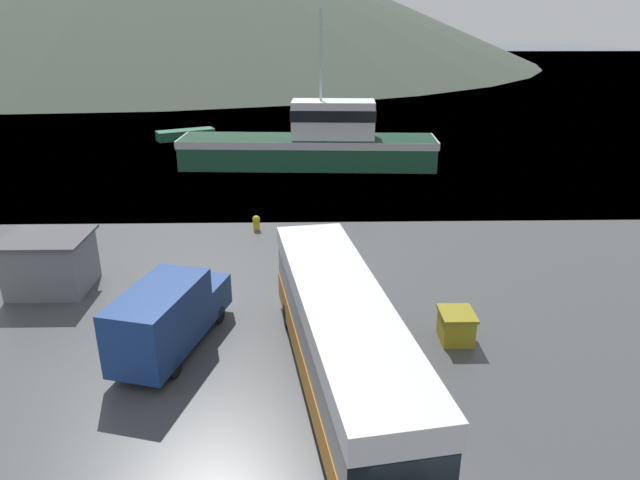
# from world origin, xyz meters

# --- Properties ---
(water_surface) EXTENTS (240.00, 240.00, 0.00)m
(water_surface) POSITION_xyz_m (0.00, 141.09, 0.00)
(water_surface) COLOR #475B6B
(water_surface) RESTS_ON ground
(tour_bus) EXTENTS (4.42, 12.46, 3.39)m
(tour_bus) POSITION_xyz_m (-1.47, 5.22, 1.90)
(tour_bus) COLOR #B26614
(tour_bus) RESTS_ON ground
(delivery_van) EXTENTS (3.44, 6.24, 2.58)m
(delivery_van) POSITION_xyz_m (-7.34, 7.75, 1.35)
(delivery_van) COLOR navy
(delivery_van) RESTS_ON ground
(fishing_boat) EXTENTS (20.08, 5.19, 11.63)m
(fishing_boat) POSITION_xyz_m (-2.00, 34.33, 1.89)
(fishing_boat) COLOR #1E5138
(fishing_boat) RESTS_ON water_surface
(storage_bin) EXTENTS (1.23, 1.40, 1.13)m
(storage_bin) POSITION_xyz_m (2.87, 8.12, 0.58)
(storage_bin) COLOR olive
(storage_bin) RESTS_ON ground
(dock_kiosk) EXTENTS (3.44, 3.01, 2.42)m
(dock_kiosk) POSITION_xyz_m (-13.50, 12.75, 1.22)
(dock_kiosk) COLOR slate
(dock_kiosk) RESTS_ON ground
(small_boat) EXTENTS (5.63, 3.87, 0.90)m
(small_boat) POSITION_xyz_m (-14.24, 45.49, 0.45)
(small_boat) COLOR #1E5138
(small_boat) RESTS_ON water_surface
(mooring_bollard) EXTENTS (0.42, 0.42, 0.82)m
(mooring_bollard) POSITION_xyz_m (-5.32, 19.93, 0.44)
(mooring_bollard) COLOR #B29919
(mooring_bollard) RESTS_ON ground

